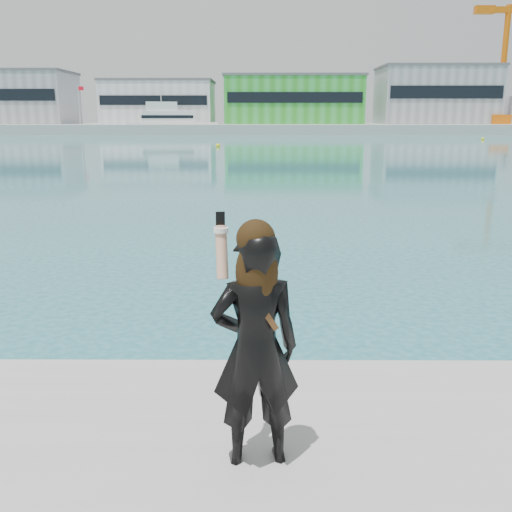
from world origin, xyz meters
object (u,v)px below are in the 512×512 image
at_px(dock_crane, 510,60).
at_px(woman, 255,342).
at_px(buoy_near, 483,140).
at_px(buoy_extra, 218,147).
at_px(motor_yacht, 169,123).

relative_size(dock_crane, woman, 13.23).
distance_m(buoy_near, buoy_extra, 44.93).
bearing_deg(dock_crane, buoy_near, -116.31).
bearing_deg(dock_crane, woman, -113.24).
xyz_separation_m(buoy_near, buoy_extra, (-39.04, -22.25, 0.00)).
xyz_separation_m(dock_crane, buoy_near, (-18.43, -37.27, -15.07)).
relative_size(buoy_extra, woman, 0.28).
bearing_deg(buoy_extra, woman, -85.71).
distance_m(dock_crane, buoy_extra, 84.10).
bearing_deg(buoy_extra, motor_yacht, 104.60).
xyz_separation_m(motor_yacht, woman, (18.34, -115.43, -0.67)).
xyz_separation_m(dock_crane, motor_yacht, (-71.07, -7.33, -12.68)).
bearing_deg(motor_yacht, dock_crane, -8.08).
relative_size(dock_crane, buoy_extra, 48.00).
bearing_deg(woman, buoy_extra, -93.81).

